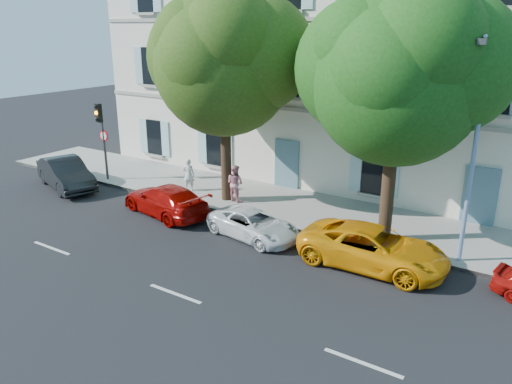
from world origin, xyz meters
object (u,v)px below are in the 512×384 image
Objects in this scene: tree_right at (398,81)px; road_sign at (105,144)px; car_yellow_supercar at (373,248)px; car_red_coupe at (165,200)px; tree_left at (224,66)px; street_lamp at (475,141)px; car_white_coupe at (254,224)px; traffic_light at (101,125)px; car_dark_sedan at (66,173)px; pedestrian_a at (189,175)px; pedestrian_b at (235,183)px.

road_sign is (-14.65, -0.38, -3.96)m from tree_right.
tree_right reaches higher than car_yellow_supercar.
car_red_coupe is 1.74× the size of road_sign.
tree_left reaches higher than car_yellow_supercar.
car_white_coupe is at bearing -166.11° from street_lamp.
traffic_light is (-15.00, 1.60, 2.30)m from car_yellow_supercar.
tree_left reaches higher than car_white_coupe.
car_dark_sedan is at bearing -115.96° from road_sign.
pedestrian_a is (-2.27, 0.04, -5.16)m from tree_left.
tree_left is 10.55m from street_lamp.
traffic_light is 2.33× the size of pedestrian_b.
tree_right is 5.81× the size of pedestrian_a.
car_white_coupe is at bearing -9.63° from traffic_light.
tree_left is 2.35× the size of traffic_light.
car_red_coupe is at bearing -18.10° from road_sign.
pedestrian_b is (-7.47, 2.57, 0.30)m from car_yellow_supercar.
car_dark_sedan reaches higher than car_white_coupe.
car_yellow_supercar is 5.70m from tree_right.
traffic_light is at bearing -8.10° from car_dark_sedan.
car_yellow_supercar is 7.90m from pedestrian_b.
car_dark_sedan is 2.95m from traffic_light.
road_sign is at bearing 82.31° from car_yellow_supercar.
road_sign is (-5.79, 1.89, 1.36)m from car_red_coupe.
road_sign reaches higher than car_white_coupe.
road_sign is at bearing -8.54° from pedestrian_a.
street_lamp is (11.62, 1.76, 3.66)m from car_red_coupe.
pedestrian_b is at bearing 176.34° from tree_right.
car_dark_sedan is 6.29m from pedestrian_a.
car_yellow_supercar is at bearing -6.10° from traffic_light.
tree_right is at bearing 169.61° from street_lamp.
car_dark_sedan is 16.55m from tree_right.
street_lamp is 4.71× the size of pedestrian_a.
pedestrian_a reaches higher than car_yellow_supercar.
car_red_coupe is 2.94m from pedestrian_a.
car_red_coupe is at bearing -165.64° from tree_right.
car_dark_sedan is at bearing 89.32° from car_yellow_supercar.
car_red_coupe is at bearing 89.87° from car_yellow_supercar.
pedestrian_a reaches higher than car_dark_sedan.
pedestrian_a reaches higher than car_red_coupe.
pedestrian_b is at bearing 55.77° from car_white_coupe.
pedestrian_b is (-7.13, 0.46, -4.98)m from tree_right.
car_yellow_supercar is 10.54m from pedestrian_a.
pedestrian_a is at bearing 3.71° from pedestrian_b.
tree_right is 3.26m from street_lamp.
car_dark_sedan is at bearing -161.48° from tree_left.
car_yellow_supercar is 15.26m from traffic_light.
pedestrian_a is (4.79, 1.00, -2.06)m from traffic_light.
car_yellow_supercar is 9.93m from tree_left.
pedestrian_b is (1.73, 2.72, 0.34)m from car_red_coupe.
pedestrian_b is (-9.89, 0.96, -3.33)m from street_lamp.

